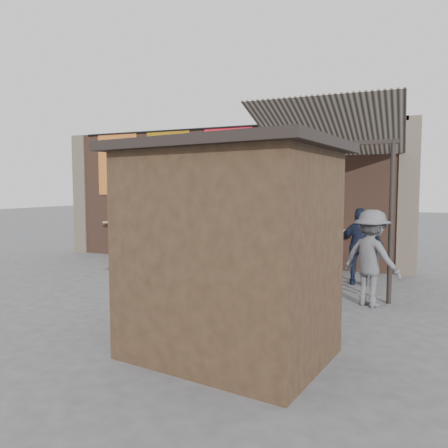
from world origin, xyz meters
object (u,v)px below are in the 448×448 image
at_px(scooter_stool_8, 281,257).
at_px(shopper_tan, 230,248).
at_px(scooter_stool_6, 240,254).
at_px(scooter_stool_0, 140,247).
at_px(shopper_navy, 360,247).
at_px(diner_right, 146,235).
at_px(diner_left, 161,236).
at_px(scooter_stool_2, 172,249).
at_px(scooter_stool_4, 206,251).
at_px(scooter_stool_7, 262,256).
at_px(scooter_stool_9, 301,258).
at_px(shopper_grey, 371,258).
at_px(shelf_box, 221,221).
at_px(market_stall, 229,255).
at_px(scooter_stool_10, 320,259).
at_px(scooter_stool_1, 157,248).
at_px(scooter_stool_3, 190,249).
at_px(scooter_stool_5, 222,252).

relative_size(scooter_stool_8, shopper_tan, 0.46).
bearing_deg(scooter_stool_6, scooter_stool_0, 179.09).
bearing_deg(shopper_navy, diner_right, -10.54).
relative_size(scooter_stool_0, diner_left, 0.51).
xyz_separation_m(scooter_stool_0, scooter_stool_2, (1.15, -0.05, 0.01)).
bearing_deg(scooter_stool_4, scooter_stool_7, 1.09).
bearing_deg(scooter_stool_7, diner_right, -169.67).
relative_size(scooter_stool_9, shopper_grey, 0.42).
xyz_separation_m(shelf_box, scooter_stool_7, (1.37, -0.29, -0.91)).
relative_size(scooter_stool_4, market_stall, 0.30).
distance_m(shelf_box, scooter_stool_10, 3.12).
bearing_deg(scooter_stool_8, scooter_stool_9, 4.10).
relative_size(scooter_stool_10, diner_right, 0.44).
height_order(scooter_stool_2, diner_right, diner_right).
height_order(shelf_box, scooter_stool_4, shelf_box).
xyz_separation_m(scooter_stool_7, scooter_stool_8, (0.55, -0.05, 0.01)).
bearing_deg(shelf_box, scooter_stool_1, -170.63).
xyz_separation_m(shelf_box, scooter_stool_3, (-0.85, -0.31, -0.83)).
bearing_deg(shopper_tan, scooter_stool_7, 28.43).
distance_m(diner_left, market_stall, 7.69).
height_order(scooter_stool_0, scooter_stool_9, scooter_stool_0).
bearing_deg(scooter_stool_1, diner_right, -91.08).
distance_m(scooter_stool_7, shopper_navy, 2.98).
xyz_separation_m(shelf_box, shopper_navy, (4.07, -1.42, -0.37)).
bearing_deg(shopper_grey, scooter_stool_1, 5.70).
relative_size(scooter_stool_5, shopper_grey, 0.46).
height_order(scooter_stool_8, scooter_stool_9, scooter_stool_9).
bearing_deg(diner_right, scooter_stool_1, 103.15).
height_order(scooter_stool_3, diner_right, diner_right).
bearing_deg(shelf_box, scooter_stool_3, -160.18).
relative_size(scooter_stool_8, shopper_grey, 0.40).
bearing_deg(scooter_stool_10, diner_left, -179.04).
distance_m(scooter_stool_4, shopper_grey, 5.59).
bearing_deg(scooter_stool_9, scooter_stool_7, 179.33).
bearing_deg(scooter_stool_5, shopper_tan, -61.60).
distance_m(scooter_stool_8, shopper_grey, 3.85).
height_order(scooter_stool_8, diner_left, diner_left).
xyz_separation_m(shelf_box, scooter_stool_9, (2.46, -0.30, -0.89)).
height_order(scooter_stool_0, scooter_stool_2, scooter_stool_2).
relative_size(diner_left, shopper_grey, 0.87).
bearing_deg(market_stall, diner_left, 136.48).
bearing_deg(shopper_grey, market_stall, 94.60).
height_order(scooter_stool_2, scooter_stool_10, scooter_stool_2).
relative_size(scooter_stool_8, shopper_navy, 0.41).
distance_m(scooter_stool_5, scooter_stool_8, 1.76).
bearing_deg(scooter_stool_6, scooter_stool_9, 1.05).
distance_m(scooter_stool_9, shopper_tan, 2.29).
distance_m(scooter_stool_0, scooter_stool_4, 2.27).
relative_size(diner_left, market_stall, 0.59).
relative_size(scooter_stool_6, scooter_stool_9, 0.99).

